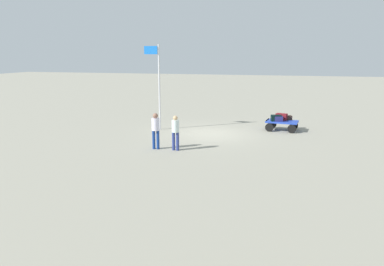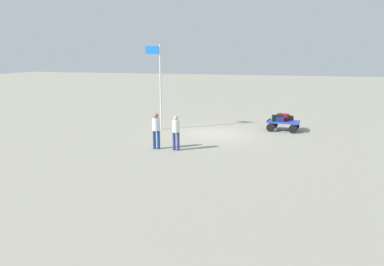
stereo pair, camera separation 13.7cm
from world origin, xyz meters
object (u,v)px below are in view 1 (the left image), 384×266
suitcase_maroon (287,118)px  flagpole (158,80)px  luggage_cart (282,123)px  suitcase_dark (281,117)px  suitcase_navy (279,119)px  suitcase_olive (276,118)px  worker_lead (175,130)px  worker_trailing (156,128)px

suitcase_maroon → flagpole: flagpole is taller
luggage_cart → suitcase_dark: suitcase_dark is taller
suitcase_maroon → flagpole: size_ratio=0.12×
suitcase_navy → flagpole: bearing=10.5°
luggage_cart → suitcase_olive: (0.32, 0.24, 0.34)m
flagpole → suitcase_dark: bearing=-165.7°
suitcase_maroon → flagpole: bearing=15.2°
flagpole → suitcase_maroon: bearing=-164.8°
suitcase_maroon → worker_lead: bearing=52.8°
worker_lead → worker_trailing: (0.97, 0.02, 0.07)m
worker_trailing → suitcase_maroon: bearing=-132.2°
suitcase_dark → worker_lead: 7.72m
worker_lead → worker_trailing: worker_trailing is taller
suitcase_olive → suitcase_navy: (-0.15, 0.02, -0.03)m
flagpole → worker_trailing: bearing=108.8°
worker_trailing → worker_lead: bearing=-179.1°
suitcase_navy → suitcase_maroon: size_ratio=0.81×
luggage_cart → suitcase_olive: size_ratio=2.95×
suitcase_olive → suitcase_dark: suitcase_dark is taller
worker_lead → worker_trailing: bearing=0.9°
suitcase_olive → flagpole: size_ratio=0.13×
flagpole → suitcase_navy: bearing=-169.5°
suitcase_olive → flagpole: bearing=10.9°
suitcase_dark → worker_lead: bearing=53.7°
luggage_cart → suitcase_navy: 0.43m
worker_lead → flagpole: bearing=-60.7°
suitcase_olive → luggage_cart: bearing=-142.6°
suitcase_maroon → suitcase_dark: bearing=33.8°
luggage_cart → suitcase_maroon: bearing=-122.2°
suitcase_navy → flagpole: 7.36m
luggage_cart → flagpole: 7.65m
suitcase_olive → worker_trailing: bearing=47.6°
worker_lead → flagpole: size_ratio=0.33×
suitcase_navy → suitcase_maroon: (-0.45, -0.72, -0.03)m
luggage_cart → worker_lead: (4.59, 5.98, 0.53)m
worker_trailing → flagpole: size_ratio=0.35×
suitcase_navy → suitcase_dark: 0.53m
suitcase_navy → suitcase_dark: bearing=-104.6°
worker_lead → suitcase_dark: bearing=-126.3°
worker_lead → luggage_cart: bearing=-127.5°
suitcase_maroon → worker_trailing: worker_trailing is taller
suitcase_dark → suitcase_olive: bearing=59.6°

